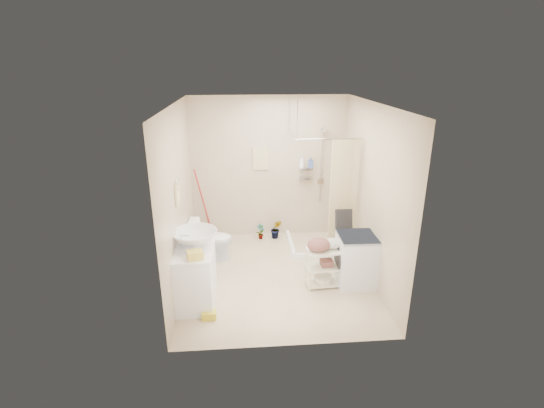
{
  "coord_description": "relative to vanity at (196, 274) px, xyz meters",
  "views": [
    {
      "loc": [
        -0.51,
        -5.34,
        3.14
      ],
      "look_at": [
        -0.05,
        0.25,
        1.1
      ],
      "focal_mm": 26.0,
      "sensor_mm": 36.0,
      "label": 1
    }
  ],
  "objects": [
    {
      "name": "laundry_rack",
      "position": [
        1.82,
        0.24,
        -0.06
      ],
      "size": [
        0.53,
        0.33,
        0.7
      ],
      "primitive_type": null,
      "rotation": [
        0.0,
        0.0,
        0.08
      ],
      "color": "beige",
      "rests_on": "ground"
    },
    {
      "name": "shampoo_bottle_b",
      "position": [
        1.91,
        2.08,
        1.01
      ],
      "size": [
        0.1,
        0.1,
        0.19
      ],
      "primitive_type": "imported",
      "rotation": [
        0.0,
        0.0,
        -0.16
      ],
      "color": "#394E95",
      "rests_on": "shower"
    },
    {
      "name": "vanity",
      "position": [
        0.0,
        0.0,
        0.0
      ],
      "size": [
        0.53,
        0.93,
        0.81
      ],
      "primitive_type": "cube",
      "rotation": [
        0.0,
        0.0,
        -0.01
      ],
      "color": "white",
      "rests_on": "ground"
    },
    {
      "name": "toilet",
      "position": [
        0.12,
        1.22,
        -0.05
      ],
      "size": [
        0.7,
        0.41,
        0.7
      ],
      "primitive_type": "imported",
      "rotation": [
        0.0,
        0.0,
        1.54
      ],
      "color": "white",
      "rests_on": "ground"
    },
    {
      "name": "washing_machine",
      "position": [
        2.3,
        0.26,
        -0.02
      ],
      "size": [
        0.54,
        0.56,
        0.77
      ],
      "primitive_type": "cube",
      "rotation": [
        0.0,
        0.0,
        -0.02
      ],
      "color": "silver",
      "rests_on": "ground"
    },
    {
      "name": "floor_basket",
      "position": [
        0.19,
        -0.44,
        -0.34
      ],
      "size": [
        0.27,
        0.21,
        0.14
      ],
      "primitive_type": "cube",
      "rotation": [
        0.0,
        0.0,
        0.02
      ],
      "color": "yellow",
      "rests_on": "ground"
    },
    {
      "name": "ironing_board",
      "position": [
        2.19,
        0.57,
        0.12
      ],
      "size": [
        0.31,
        0.18,
        1.06
      ],
      "primitive_type": null,
      "rotation": [
        0.0,
        0.0,
        0.34
      ],
      "color": "black",
      "rests_on": "ground"
    },
    {
      "name": "potted_plant_a",
      "position": [
        0.98,
        1.93,
        -0.26
      ],
      "size": [
        0.19,
        0.18,
        0.3
      ],
      "primitive_type": "imported",
      "rotation": [
        0.0,
        0.0,
        0.64
      ],
      "color": "brown",
      "rests_on": "ground"
    },
    {
      "name": "shampoo_bottle_a",
      "position": [
        1.74,
        2.06,
        1.02
      ],
      "size": [
        0.1,
        0.1,
        0.22
      ],
      "primitive_type": "imported",
      "rotation": [
        0.0,
        0.0,
        0.19
      ],
      "color": "white",
      "rests_on": "shower"
    },
    {
      "name": "tp_holder",
      "position": [
        -0.2,
        0.61,
        0.31
      ],
      "size": [
        0.08,
        0.12,
        0.14
      ],
      "primitive_type": null,
      "color": "white",
      "rests_on": "wall_left"
    },
    {
      "name": "mop",
      "position": [
        -0.09,
        2.04,
        0.28
      ],
      "size": [
        0.15,
        0.15,
        1.37
      ],
      "primitive_type": null,
      "rotation": [
        0.0,
        0.0,
        -0.16
      ],
      "color": "#AE2426",
      "rests_on": "ground"
    },
    {
      "name": "wall_front",
      "position": [
        1.16,
        -1.04,
        0.89
      ],
      "size": [
        2.8,
        0.04,
        2.6
      ],
      "primitive_type": "cube",
      "color": "#C6B499",
      "rests_on": "ground"
    },
    {
      "name": "shower",
      "position": [
        2.01,
        1.61,
        0.64
      ],
      "size": [
        1.1,
        1.1,
        2.1
      ],
      "primitive_type": null,
      "color": "white",
      "rests_on": "ground"
    },
    {
      "name": "potted_plant_b",
      "position": [
        1.28,
        1.95,
        -0.22
      ],
      "size": [
        0.21,
        0.17,
        0.37
      ],
      "primitive_type": "imported",
      "rotation": [
        0.0,
        0.0,
        -0.04
      ],
      "color": "brown",
      "rests_on": "ground"
    },
    {
      "name": "wall_left",
      "position": [
        -0.24,
        0.56,
        0.89
      ],
      "size": [
        0.04,
        3.2,
        2.6
      ],
      "primitive_type": "cube",
      "color": "#C6B499",
      "rests_on": "ground"
    },
    {
      "name": "ceiling",
      "position": [
        1.16,
        0.56,
        2.19
      ],
      "size": [
        2.8,
        3.2,
        0.04
      ],
      "primitive_type": "cube",
      "color": "silver",
      "rests_on": "ground"
    },
    {
      "name": "hanging_towel",
      "position": [
        1.01,
        2.14,
        1.09
      ],
      "size": [
        0.28,
        0.03,
        0.42
      ],
      "primitive_type": "cube",
      "color": "beige",
      "rests_on": "wall_back"
    },
    {
      "name": "towel_ring",
      "position": [
        -0.22,
        0.36,
        1.06
      ],
      "size": [
        0.04,
        0.22,
        0.34
      ],
      "primitive_type": null,
      "color": "beige",
      "rests_on": "wall_left"
    },
    {
      "name": "floor",
      "position": [
        1.16,
        0.56,
        -0.41
      ],
      "size": [
        3.2,
        3.2,
        0.0
      ],
      "primitive_type": "plane",
      "color": "beige",
      "rests_on": "ground"
    },
    {
      "name": "wall_back",
      "position": [
        1.16,
        2.16,
        0.89
      ],
      "size": [
        2.8,
        0.04,
        2.6
      ],
      "primitive_type": "cube",
      "color": "#C6B499",
      "rests_on": "ground"
    },
    {
      "name": "sink",
      "position": [
        0.01,
        0.06,
        0.51
      ],
      "size": [
        0.76,
        0.76,
        0.21
      ],
      "primitive_type": "imported",
      "rotation": [
        0.0,
        0.0,
        0.32
      ],
      "color": "silver",
      "rests_on": "vanity"
    },
    {
      "name": "wall_right",
      "position": [
        2.56,
        0.56,
        0.89
      ],
      "size": [
        0.04,
        3.2,
        2.6
      ],
      "primitive_type": "cube",
      "color": "#C6B499",
      "rests_on": "ground"
    },
    {
      "name": "counter_basket",
      "position": [
        0.05,
        -0.33,
        0.46
      ],
      "size": [
        0.23,
        0.2,
        0.11
      ],
      "primitive_type": "cube",
      "rotation": [
        0.0,
        0.0,
        0.29
      ],
      "color": "gold",
      "rests_on": "vanity"
    }
  ]
}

